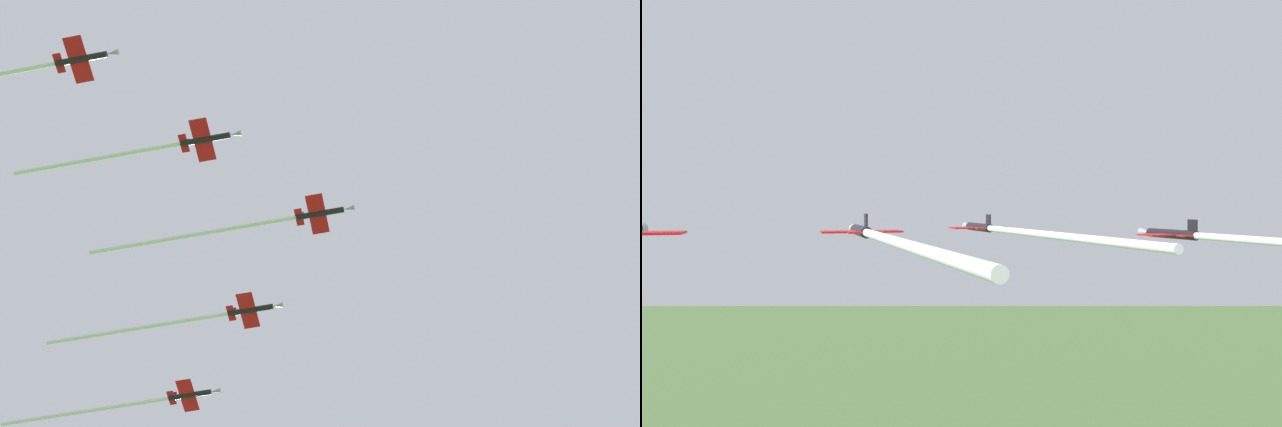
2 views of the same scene
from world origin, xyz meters
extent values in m
cylinder|color=black|center=(-5.01, 0.32, 157.80)|extent=(9.05, 5.72, 1.18)
cone|color=#9EA3AD|center=(0.17, -2.55, 157.80)|extent=(2.43, 2.03, 1.12)
cube|color=red|center=(-5.48, 0.58, 157.74)|extent=(7.18, 9.20, 0.19)
cube|color=red|center=(-8.72, 2.37, 157.80)|extent=(3.09, 3.93, 0.19)
cube|color=black|center=(-8.64, 2.32, 158.77)|extent=(1.59, 0.98, 1.94)
cylinder|color=white|center=(-28.04, 13.05, 157.80)|extent=(37.99, 21.51, 0.83)
cylinder|color=black|center=(-11.82, 26.53, 158.23)|extent=(9.05, 5.72, 1.18)
cone|color=#9EA3AD|center=(-6.64, 23.67, 158.23)|extent=(2.43, 2.03, 1.12)
cube|color=red|center=(-12.29, 26.79, 158.17)|extent=(7.18, 9.20, 0.19)
cube|color=red|center=(-15.53, 28.59, 158.23)|extent=(3.09, 3.93, 0.19)
cube|color=black|center=(-15.45, 28.54, 159.19)|extent=(1.59, 0.98, 1.94)
cylinder|color=white|center=(-33.56, 38.56, 158.23)|extent=(35.42, 20.09, 0.83)
cylinder|color=black|center=(-30.83, -7.86, 157.37)|extent=(9.05, 5.72, 1.18)
cone|color=#9EA3AD|center=(-25.65, -10.73, 157.37)|extent=(2.43, 2.03, 1.12)
cube|color=red|center=(-31.30, -7.60, 157.32)|extent=(7.18, 9.20, 0.19)
cube|color=red|center=(-34.54, -5.81, 157.37)|extent=(3.09, 3.93, 0.19)
cube|color=black|center=(-34.47, -5.85, 158.34)|extent=(1.59, 0.98, 1.94)
camera|label=1|loc=(-27.89, -68.89, 2.63)|focal=48.27mm
camera|label=2|loc=(-68.05, 67.60, 161.08)|focal=35.37mm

